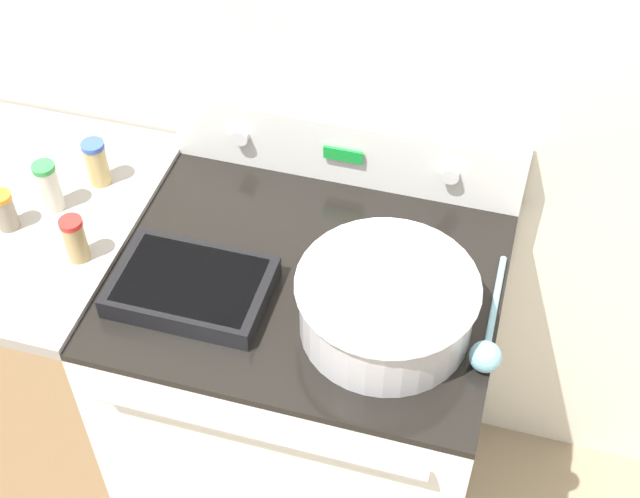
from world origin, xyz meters
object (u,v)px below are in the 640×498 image
casserole_dish (191,286)px  spice_jar_green_cap (49,186)px  spice_jar_red_cap (75,239)px  ladle (487,347)px  spice_jar_blue_cap (97,163)px  spice_jar_orange_cap (5,211)px  mixing_bowl (386,302)px

casserole_dish → spice_jar_green_cap: bearing=158.8°
spice_jar_red_cap → spice_jar_green_cap: 0.17m
ladle → spice_jar_green_cap: 0.99m
casserole_dish → spice_jar_blue_cap: (-0.32, 0.25, 0.04)m
spice_jar_green_cap → spice_jar_orange_cap: (-0.07, -0.08, -0.01)m
spice_jar_blue_cap → ladle: bearing=-14.9°
ladle → mixing_bowl: bearing=175.6°
mixing_bowl → ladle: (0.20, -0.02, -0.05)m
casserole_dish → spice_jar_green_cap: (-0.38, 0.15, 0.05)m
spice_jar_green_cap → spice_jar_blue_cap: bearing=59.2°
casserole_dish → spice_jar_red_cap: 0.27m
spice_jar_orange_cap → spice_jar_green_cap: bearing=51.0°
spice_jar_green_cap → mixing_bowl: bearing=-9.1°
spice_jar_orange_cap → spice_jar_blue_cap: bearing=55.4°
ladle → spice_jar_red_cap: spice_jar_red_cap is taller
spice_jar_red_cap → spice_jar_green_cap: spice_jar_green_cap is taller
mixing_bowl → casserole_dish: 0.40m
spice_jar_red_cap → ladle: bearing=-1.1°
ladle → casserole_dish: bearing=-179.2°
mixing_bowl → spice_jar_orange_cap: bearing=177.0°
ladle → spice_jar_green_cap: spice_jar_green_cap is taller
spice_jar_red_cap → spice_jar_orange_cap: (-0.19, 0.04, -0.01)m
casserole_dish → spice_jar_red_cap: spice_jar_red_cap is taller
spice_jar_orange_cap → spice_jar_red_cap: bearing=-12.8°
spice_jar_red_cap → spice_jar_orange_cap: spice_jar_red_cap is taller
spice_jar_red_cap → spice_jar_green_cap: size_ratio=0.88×
spice_jar_blue_cap → spice_jar_orange_cap: bearing=-124.6°
spice_jar_red_cap → mixing_bowl: bearing=-0.1°
casserole_dish → spice_jar_green_cap: spice_jar_green_cap is taller
spice_jar_orange_cap → mixing_bowl: bearing=-3.0°
mixing_bowl → spice_jar_orange_cap: (-0.85, 0.04, -0.02)m
casserole_dish → spice_jar_blue_cap: 0.41m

